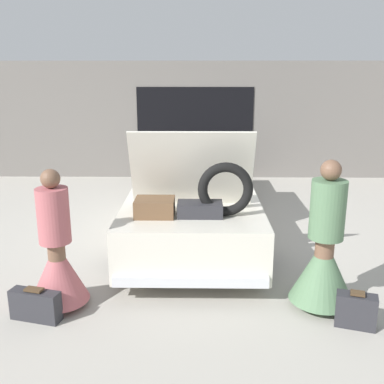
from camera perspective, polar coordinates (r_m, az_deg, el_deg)
ground_plane at (r=7.75m, az=0.16°, el=-4.27°), size 40.00×40.00×0.00m
garage_wall_back at (r=11.05m, az=0.39°, el=9.02°), size 12.00×0.14×2.80m
car at (r=7.57m, az=0.17°, el=0.10°), size 1.90×5.37×1.87m
person_left at (r=5.23m, az=-16.75°, el=-8.24°), size 0.66×0.66×1.59m
person_right at (r=5.21m, az=16.39°, el=-7.93°), size 0.72×0.72×1.69m
suitcase_beside_left_person at (r=5.20m, az=-19.26°, el=-13.41°), size 0.57×0.29×0.36m
suitcase_beside_right_person at (r=5.10m, az=20.09°, el=-13.94°), size 0.44×0.29×0.39m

